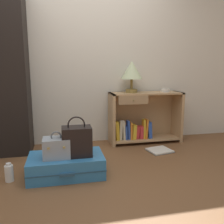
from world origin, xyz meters
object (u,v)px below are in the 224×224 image
object	(u,v)px
train_case	(57,148)
handbag	(77,141)
table_lamp	(132,71)
bowl	(165,90)
suitcase_large	(66,165)
open_book_on_floor	(160,150)
bottle	(9,173)
bookshelf	(142,119)

from	to	relation	value
train_case	handbag	bearing A→B (deg)	2.65
table_lamp	bowl	size ratio (longest dim) A/B	3.38
suitcase_large	train_case	world-z (taller)	train_case
bowl	suitcase_large	world-z (taller)	bowl
bowl	open_book_on_floor	distance (m)	0.91
handbag	bottle	distance (m)	0.72
open_book_on_floor	table_lamp	bearing A→B (deg)	120.07
suitcase_large	open_book_on_floor	size ratio (longest dim) A/B	2.16
handbag	open_book_on_floor	distance (m)	1.28
bookshelf	train_case	bearing A→B (deg)	-142.00
table_lamp	open_book_on_floor	bearing A→B (deg)	-59.93
train_case	handbag	world-z (taller)	handbag
bottle	open_book_on_floor	bearing A→B (deg)	15.59
table_lamp	open_book_on_floor	world-z (taller)	table_lamp
table_lamp	bookshelf	bearing A→B (deg)	-2.52
bottle	bowl	bearing A→B (deg)	24.72
bottle	suitcase_large	bearing A→B (deg)	2.49
bottle	open_book_on_floor	world-z (taller)	bottle
suitcase_large	handbag	xyz separation A→B (m)	(0.11, -0.03, 0.26)
train_case	bottle	xyz separation A→B (m)	(-0.46, 0.01, -0.23)
table_lamp	handbag	bearing A→B (deg)	-131.86
train_case	table_lamp	bearing A→B (deg)	42.38
suitcase_large	open_book_on_floor	world-z (taller)	suitcase_large
table_lamp	bottle	distance (m)	2.04
bookshelf	handbag	distance (m)	1.40
table_lamp	handbag	world-z (taller)	table_lamp
handbag	bottle	world-z (taller)	handbag
bookshelf	train_case	world-z (taller)	bookshelf
bowl	handbag	size ratio (longest dim) A/B	0.32
bottle	table_lamp	bearing A→B (deg)	32.13
bookshelf	table_lamp	bearing A→B (deg)	177.48
train_case	bottle	distance (m)	0.52
table_lamp	open_book_on_floor	xyz separation A→B (m)	(0.26, -0.46, -1.04)
bowl	bottle	distance (m)	2.35
handbag	open_book_on_floor	world-z (taller)	handbag
handbag	bottle	bearing A→B (deg)	179.84
train_case	handbag	xyz separation A→B (m)	(0.20, 0.01, 0.05)
table_lamp	open_book_on_floor	distance (m)	1.16
bowl	train_case	xyz separation A→B (m)	(-1.58, -0.95, -0.45)
open_book_on_floor	bookshelf	bearing A→B (deg)	102.07
table_lamp	handbag	distance (m)	1.45
bookshelf	bowl	distance (m)	0.54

